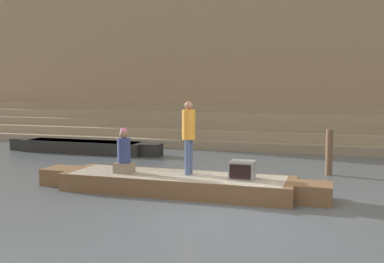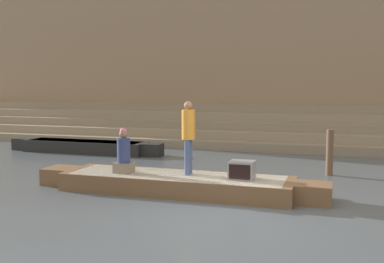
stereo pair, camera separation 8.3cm
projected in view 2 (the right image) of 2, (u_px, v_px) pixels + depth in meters
name	position (u px, v px, depth m)	size (l,w,h in m)	color
ground_plane	(232.00, 212.00, 8.84)	(120.00, 120.00, 0.00)	#4C5660
ghat_steps	(287.00, 132.00, 18.25)	(36.00, 2.91, 1.68)	gray
back_wall	(293.00, 57.00, 19.51)	(34.20, 1.28, 7.52)	#937A60
rowboat_main	(176.00, 183.00, 10.46)	(6.96, 1.56, 0.41)	brown
person_standing	(188.00, 132.00, 10.41)	(0.31, 0.31, 1.71)	#3D4C75
person_rowing	(124.00, 154.00, 10.68)	(0.44, 0.34, 1.08)	#756656
tv_set	(242.00, 170.00, 9.94)	(0.55, 0.49, 0.40)	slate
moored_boat_shore	(85.00, 146.00, 16.77)	(6.18, 1.02, 0.45)	black
mooring_post	(330.00, 152.00, 12.44)	(0.19, 0.19, 1.28)	brown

